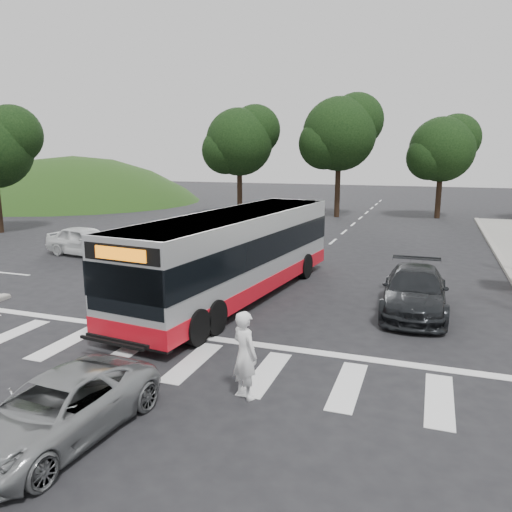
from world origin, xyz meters
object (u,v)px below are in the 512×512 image
at_px(pedestrian, 245,355).
at_px(dark_sedan, 415,291).
at_px(transit_bus, 236,256).
at_px(silver_suv_south, 57,409).

height_order(pedestrian, dark_sedan, pedestrian).
height_order(transit_bus, silver_suv_south, transit_bus).
relative_size(pedestrian, silver_suv_south, 0.46).
distance_m(dark_sedan, silver_suv_south, 11.90).
relative_size(transit_bus, pedestrian, 6.19).
distance_m(pedestrian, silver_suv_south, 3.88).
relative_size(transit_bus, dark_sedan, 2.39).
distance_m(pedestrian, dark_sedan, 8.24).
bearing_deg(pedestrian, silver_suv_south, 77.12).
xyz_separation_m(pedestrian, silver_suv_south, (-2.73, -2.73, -0.39)).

